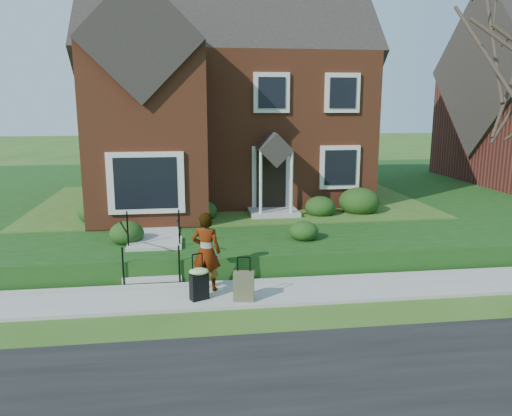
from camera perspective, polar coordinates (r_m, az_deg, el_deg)
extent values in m
plane|color=#2D5119|center=(11.52, 0.63, -9.80)|extent=(120.00, 120.00, 0.00)
cube|color=#9E9B93|center=(11.51, 0.63, -9.62)|extent=(60.00, 1.60, 0.08)
cube|color=#143E10|center=(22.55, 6.66, 1.68)|extent=(44.00, 20.00, 0.60)
cube|color=#9E9B93|center=(16.03, -10.89, -1.42)|extent=(1.20, 6.00, 0.06)
cube|color=brown|center=(20.67, -3.45, 9.19)|extent=(10.00, 8.00, 5.40)
cube|color=brown|center=(15.87, -12.32, 8.14)|extent=(3.60, 2.40, 5.40)
cube|color=silver|center=(14.87, -12.43, 2.86)|extent=(2.20, 0.30, 1.80)
cube|color=black|center=(16.96, 1.73, 3.02)|extent=(1.00, 0.12, 2.10)
cube|color=black|center=(17.47, 9.55, 4.61)|extent=(1.40, 0.10, 1.50)
cube|color=brown|center=(21.46, 5.05, 22.41)|extent=(0.90, 0.90, 3.00)
cube|color=#9E9B93|center=(12.33, -11.75, -7.81)|extent=(1.40, 0.30, 0.15)
cube|color=#9E9B93|center=(12.56, -11.69, -6.71)|extent=(1.40, 0.30, 0.15)
cube|color=#9E9B93|center=(12.80, -11.63, -5.65)|extent=(1.40, 0.30, 0.15)
cube|color=#9E9B93|center=(13.05, -11.57, -4.63)|extent=(1.40, 0.30, 0.15)
cube|color=#9E9B93|center=(13.57, -11.43, -3.97)|extent=(1.40, 0.80, 0.15)
cylinder|color=black|center=(12.14, -14.95, -6.42)|extent=(0.04, 0.04, 0.90)
cylinder|color=black|center=(13.12, -14.46, -2.30)|extent=(0.04, 0.04, 0.90)
cylinder|color=black|center=(12.04, -8.76, -6.30)|extent=(0.04, 0.04, 0.90)
cylinder|color=black|center=(13.03, -8.77, -2.16)|extent=(0.04, 0.04, 0.90)
ellipsoid|color=#14350F|center=(16.42, -17.71, -0.08)|extent=(1.19, 1.19, 0.83)
ellipsoid|color=#14350F|center=(16.13, -6.22, -0.05)|extent=(0.98, 0.98, 0.69)
ellipsoid|color=#14350F|center=(16.69, 7.35, 0.37)|extent=(1.02, 1.02, 0.72)
ellipsoid|color=#14350F|center=(17.29, 11.71, 1.04)|extent=(1.38, 1.38, 0.97)
ellipsoid|color=#14350F|center=(13.77, -14.57, -2.54)|extent=(0.92, 0.92, 0.64)
ellipsoid|color=#14350F|center=(13.73, 5.50, -2.42)|extent=(0.80, 0.80, 0.56)
imported|color=#999999|center=(11.32, -5.70, -4.98)|extent=(0.76, 0.62, 1.81)
cube|color=black|center=(10.98, -6.51, -8.93)|extent=(0.44, 0.35, 0.58)
cylinder|color=black|center=(10.75, -6.60, -5.33)|extent=(0.22, 0.12, 0.03)
cylinder|color=black|center=(10.81, -7.19, -6.44)|extent=(0.02, 0.02, 0.43)
cylinder|color=black|center=(10.81, -5.96, -6.41)|extent=(0.02, 0.02, 0.43)
cylinder|color=black|center=(11.07, -7.19, -10.21)|extent=(0.06, 0.07, 0.06)
cylinder|color=black|center=(11.08, -5.77, -10.16)|extent=(0.06, 0.07, 0.06)
ellipsoid|color=#97C36F|center=(10.86, -6.55, -7.17)|extent=(0.53, 0.49, 0.13)
cube|color=brown|center=(10.86, -1.41, -8.93)|extent=(0.48, 0.32, 0.64)
cylinder|color=black|center=(10.65, -1.43, -5.77)|extent=(0.27, 0.07, 0.03)
cylinder|color=black|center=(10.69, -2.14, -6.58)|extent=(0.02, 0.02, 0.31)
cylinder|color=black|center=(10.71, -0.71, -6.53)|extent=(0.02, 0.02, 0.31)
cylinder|color=black|center=(10.95, -2.22, -10.38)|extent=(0.05, 0.07, 0.06)
cylinder|color=black|center=(10.98, -0.59, -10.31)|extent=(0.05, 0.07, 0.06)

